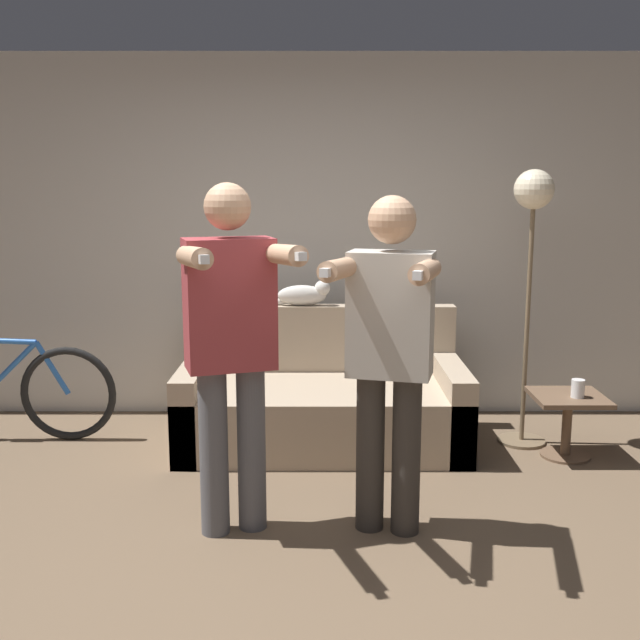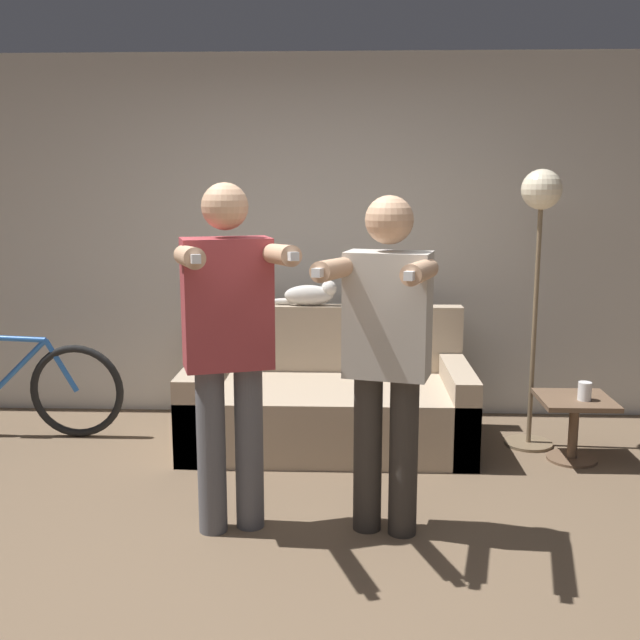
{
  "view_description": "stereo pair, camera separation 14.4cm",
  "coord_description": "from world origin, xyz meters",
  "px_view_note": "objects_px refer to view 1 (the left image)",
  "views": [
    {
      "loc": [
        0.12,
        -3.02,
        1.7
      ],
      "look_at": [
        0.12,
        1.08,
        0.95
      ],
      "focal_mm": 42.0,
      "sensor_mm": 36.0,
      "label": 1
    },
    {
      "loc": [
        0.27,
        -3.01,
        1.7
      ],
      "look_at": [
        0.12,
        1.08,
        0.95
      ],
      "focal_mm": 42.0,
      "sensor_mm": 36.0,
      "label": 2
    }
  ],
  "objects_px": {
    "cat": "(306,294)",
    "side_table": "(569,413)",
    "person_right": "(391,344)",
    "bicycle": "(1,391)",
    "cup": "(580,389)",
    "couch": "(324,403)",
    "person_left": "(233,337)",
    "floor_lamp": "(534,227)"
  },
  "relations": [
    {
      "from": "bicycle",
      "to": "couch",
      "type": "bearing_deg",
      "value": -1.29
    },
    {
      "from": "floor_lamp",
      "to": "side_table",
      "type": "xyz_separation_m",
      "value": [
        0.21,
        -0.26,
        -1.14
      ]
    },
    {
      "from": "cup",
      "to": "bicycle",
      "type": "height_order",
      "value": "bicycle"
    },
    {
      "from": "floor_lamp",
      "to": "cup",
      "type": "relative_size",
      "value": 15.86
    },
    {
      "from": "person_left",
      "to": "bicycle",
      "type": "bearing_deg",
      "value": 124.3
    },
    {
      "from": "couch",
      "to": "person_right",
      "type": "height_order",
      "value": "person_right"
    },
    {
      "from": "side_table",
      "to": "bicycle",
      "type": "relative_size",
      "value": 0.28
    },
    {
      "from": "cat",
      "to": "cup",
      "type": "height_order",
      "value": "cat"
    },
    {
      "from": "couch",
      "to": "person_right",
      "type": "bearing_deg",
      "value": -76.56
    },
    {
      "from": "couch",
      "to": "cat",
      "type": "xyz_separation_m",
      "value": [
        -0.13,
        0.36,
        0.68
      ]
    },
    {
      "from": "person_right",
      "to": "cup",
      "type": "distance_m",
      "value": 1.67
    },
    {
      "from": "person_left",
      "to": "side_table",
      "type": "height_order",
      "value": "person_left"
    },
    {
      "from": "side_table",
      "to": "cat",
      "type": "bearing_deg",
      "value": 159.38
    },
    {
      "from": "cat",
      "to": "side_table",
      "type": "bearing_deg",
      "value": -20.62
    },
    {
      "from": "couch",
      "to": "bicycle",
      "type": "xyz_separation_m",
      "value": [
        -2.16,
        0.05,
        0.07
      ]
    },
    {
      "from": "person_left",
      "to": "cup",
      "type": "distance_m",
      "value": 2.29
    },
    {
      "from": "couch",
      "to": "cat",
      "type": "bearing_deg",
      "value": 110.01
    },
    {
      "from": "side_table",
      "to": "bicycle",
      "type": "height_order",
      "value": "bicycle"
    },
    {
      "from": "person_left",
      "to": "bicycle",
      "type": "xyz_separation_m",
      "value": [
        -1.72,
        1.34,
        -0.65
      ]
    },
    {
      "from": "floor_lamp",
      "to": "side_table",
      "type": "distance_m",
      "value": 1.19
    },
    {
      "from": "floor_lamp",
      "to": "bicycle",
      "type": "relative_size",
      "value": 1.14
    },
    {
      "from": "person_right",
      "to": "side_table",
      "type": "xyz_separation_m",
      "value": [
        1.22,
        1.03,
        -0.66
      ]
    },
    {
      "from": "person_left",
      "to": "floor_lamp",
      "type": "xyz_separation_m",
      "value": [
        1.76,
        1.29,
        0.44
      ]
    },
    {
      "from": "cat",
      "to": "cup",
      "type": "relative_size",
      "value": 4.15
    },
    {
      "from": "cup",
      "to": "couch",
      "type": "bearing_deg",
      "value": 168.5
    },
    {
      "from": "floor_lamp",
      "to": "bicycle",
      "type": "height_order",
      "value": "floor_lamp"
    },
    {
      "from": "couch",
      "to": "person_right",
      "type": "distance_m",
      "value": 1.5
    },
    {
      "from": "cat",
      "to": "side_table",
      "type": "distance_m",
      "value": 1.89
    },
    {
      "from": "side_table",
      "to": "bicycle",
      "type": "distance_m",
      "value": 3.7
    },
    {
      "from": "couch",
      "to": "person_right",
      "type": "relative_size",
      "value": 1.11
    },
    {
      "from": "cat",
      "to": "person_left",
      "type": "bearing_deg",
      "value": -100.61
    },
    {
      "from": "cat",
      "to": "side_table",
      "type": "relative_size",
      "value": 1.07
    },
    {
      "from": "person_right",
      "to": "cat",
      "type": "distance_m",
      "value": 1.71
    },
    {
      "from": "person_right",
      "to": "bicycle",
      "type": "relative_size",
      "value": 1.05
    },
    {
      "from": "bicycle",
      "to": "floor_lamp",
      "type": "bearing_deg",
      "value": -0.87
    },
    {
      "from": "couch",
      "to": "cup",
      "type": "bearing_deg",
      "value": -11.5
    },
    {
      "from": "bicycle",
      "to": "side_table",
      "type": "bearing_deg",
      "value": -4.91
    },
    {
      "from": "couch",
      "to": "cup",
      "type": "relative_size",
      "value": 16.29
    },
    {
      "from": "cat",
      "to": "bicycle",
      "type": "bearing_deg",
      "value": -171.38
    },
    {
      "from": "side_table",
      "to": "cup",
      "type": "distance_m",
      "value": 0.18
    },
    {
      "from": "person_left",
      "to": "floor_lamp",
      "type": "relative_size",
      "value": 0.95
    },
    {
      "from": "floor_lamp",
      "to": "side_table",
      "type": "height_order",
      "value": "floor_lamp"
    }
  ]
}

